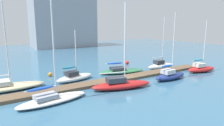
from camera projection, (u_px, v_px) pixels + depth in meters
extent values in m
plane|color=#386684|center=(120.00, 80.00, 25.51)|extent=(120.00, 120.00, 0.00)
cube|color=brown|center=(120.00, 79.00, 25.47)|extent=(30.05, 2.01, 0.36)
cylinder|color=brown|center=(194.00, 65.00, 32.39)|extent=(0.28, 0.28, 1.15)
ellipsoid|color=beige|center=(7.00, 88.00, 21.35)|extent=(8.12, 2.63, 0.74)
cylinder|color=silver|center=(4.00, 26.00, 20.27)|extent=(0.15, 0.15, 12.69)
ellipsoid|color=white|center=(53.00, 100.00, 18.05)|extent=(6.84, 2.69, 0.58)
cube|color=#9EA3AD|center=(46.00, 96.00, 17.55)|extent=(2.14, 1.60, 0.38)
cylinder|color=silver|center=(54.00, 48.00, 17.33)|extent=(0.14, 0.14, 9.07)
cylinder|color=silver|center=(41.00, 89.00, 17.15)|extent=(2.80, 0.42, 0.11)
ellipsoid|color=blue|center=(41.00, 89.00, 17.15)|extent=(2.54, 0.63, 0.28)
ellipsoid|color=white|center=(75.00, 78.00, 25.26)|extent=(5.44, 2.68, 0.82)
cube|color=#333842|center=(71.00, 73.00, 24.78)|extent=(1.76, 1.49, 0.53)
cylinder|color=silver|center=(76.00, 53.00, 24.81)|extent=(0.13, 0.13, 5.76)
cylinder|color=silver|center=(69.00, 68.00, 24.42)|extent=(2.17, 0.51, 0.10)
ellipsoid|color=teal|center=(69.00, 68.00, 24.42)|extent=(2.00, 0.72, 0.28)
ellipsoid|color=#B21E1E|center=(122.00, 85.00, 22.00)|extent=(7.31, 3.54, 0.87)
cube|color=#333842|center=(116.00, 80.00, 21.65)|extent=(2.38, 1.79, 0.57)
cylinder|color=silver|center=(125.00, 43.00, 21.20)|extent=(0.14, 0.14, 8.65)
cylinder|color=silver|center=(112.00, 73.00, 21.37)|extent=(2.90, 0.84, 0.11)
ellipsoid|color=#2D7047|center=(122.00, 71.00, 29.36)|extent=(7.44, 3.89, 0.58)
cube|color=#333842|center=(118.00, 68.00, 29.03)|extent=(2.44, 2.09, 0.37)
cylinder|color=silver|center=(124.00, 36.00, 28.47)|extent=(0.14, 0.14, 9.94)
cylinder|color=silver|center=(115.00, 63.00, 28.74)|extent=(2.93, 0.78, 0.11)
ellipsoid|color=blue|center=(115.00, 63.00, 28.74)|extent=(2.70, 0.95, 0.28)
ellipsoid|color=navy|center=(170.00, 76.00, 25.85)|extent=(5.30, 1.83, 0.87)
cube|color=silver|center=(168.00, 72.00, 25.43)|extent=(1.60, 1.25, 0.57)
cylinder|color=silver|center=(174.00, 43.00, 25.16)|extent=(0.13, 0.13, 7.90)
cylinder|color=silver|center=(167.00, 66.00, 25.11)|extent=(2.22, 0.14, 0.11)
ellipsoid|color=blue|center=(167.00, 66.00, 25.11)|extent=(2.00, 0.39, 0.28)
ellipsoid|color=white|center=(161.00, 66.00, 32.49)|extent=(5.42, 1.81, 0.88)
cube|color=#333842|center=(159.00, 62.00, 32.08)|extent=(1.65, 1.18, 0.57)
cylinder|color=silver|center=(163.00, 40.00, 31.80)|extent=(0.13, 0.13, 7.73)
cylinder|color=silver|center=(158.00, 57.00, 31.77)|extent=(2.25, 0.19, 0.11)
ellipsoid|color=#B21E1E|center=(201.00, 69.00, 29.94)|extent=(5.31, 2.55, 0.89)
cube|color=silver|center=(199.00, 65.00, 29.61)|extent=(1.71, 1.43, 0.58)
cylinder|color=silver|center=(205.00, 44.00, 29.28)|extent=(0.13, 0.13, 7.03)
cylinder|color=silver|center=(198.00, 60.00, 29.34)|extent=(2.13, 0.47, 0.10)
ellipsoid|color=teal|center=(198.00, 60.00, 29.34)|extent=(1.96, 0.69, 0.28)
sphere|color=red|center=(127.00, 62.00, 35.99)|extent=(0.68, 0.68, 0.68)
sphere|color=orange|center=(50.00, 74.00, 27.39)|extent=(0.59, 0.59, 0.59)
cube|color=#9399A3|center=(63.00, 17.00, 64.54)|extent=(20.08, 11.40, 19.61)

